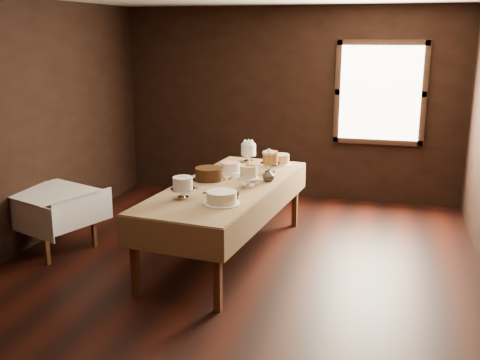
% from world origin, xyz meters
% --- Properties ---
extents(floor, '(5.00, 6.00, 0.01)m').
position_xyz_m(floor, '(0.00, 0.00, 0.00)').
color(floor, black).
rests_on(floor, ground).
extents(wall_back, '(5.00, 0.02, 2.80)m').
position_xyz_m(wall_back, '(0.00, 3.00, 1.40)').
color(wall_back, black).
rests_on(wall_back, ground).
extents(wall_front, '(5.00, 0.02, 2.80)m').
position_xyz_m(wall_front, '(0.00, -3.00, 1.40)').
color(wall_front, black).
rests_on(wall_front, ground).
extents(wall_left, '(0.02, 6.00, 2.80)m').
position_xyz_m(wall_left, '(-2.50, 0.00, 1.40)').
color(wall_left, black).
rests_on(wall_left, ground).
extents(window, '(1.10, 0.05, 1.30)m').
position_xyz_m(window, '(1.30, 2.94, 1.60)').
color(window, '#FFEABF').
rests_on(window, wall_back).
extents(display_table, '(1.33, 2.76, 0.83)m').
position_xyz_m(display_table, '(-0.21, 0.45, 0.76)').
color(display_table, '#442413').
rests_on(display_table, ground).
extents(side_table, '(1.06, 1.06, 0.69)m').
position_xyz_m(side_table, '(-2.20, 0.12, 0.61)').
color(side_table, '#442413').
rests_on(side_table, ground).
extents(cake_meringue, '(0.27, 0.27, 0.24)m').
position_xyz_m(cake_meringue, '(-0.26, 1.59, 0.93)').
color(cake_meringue, silver).
rests_on(cake_meringue, display_table).
extents(cake_speckled, '(0.30, 0.30, 0.13)m').
position_xyz_m(cake_speckled, '(0.17, 1.53, 0.89)').
color(cake_speckled, white).
rests_on(cake_speckled, display_table).
extents(cake_lattice, '(0.28, 0.28, 0.11)m').
position_xyz_m(cake_lattice, '(-0.32, 0.99, 0.87)').
color(cake_lattice, white).
rests_on(cake_lattice, display_table).
extents(cake_caramel, '(0.24, 0.24, 0.27)m').
position_xyz_m(cake_caramel, '(0.14, 1.07, 0.94)').
color(cake_caramel, silver).
rests_on(cake_caramel, display_table).
extents(cake_chocolate, '(0.37, 0.37, 0.14)m').
position_xyz_m(cake_chocolate, '(-0.45, 0.56, 0.89)').
color(cake_chocolate, silver).
rests_on(cake_chocolate, display_table).
extents(cake_flowers, '(0.26, 0.26, 0.24)m').
position_xyz_m(cake_flowers, '(0.04, 0.40, 0.93)').
color(cake_flowers, white).
rests_on(cake_flowers, display_table).
extents(cake_swirl, '(0.25, 0.25, 0.23)m').
position_xyz_m(cake_swirl, '(-0.48, -0.18, 0.93)').
color(cake_swirl, silver).
rests_on(cake_swirl, display_table).
extents(cake_cream, '(0.41, 0.41, 0.12)m').
position_xyz_m(cake_cream, '(-0.06, -0.26, 0.88)').
color(cake_cream, white).
rests_on(cake_cream, display_table).
extents(cake_server_a, '(0.23, 0.11, 0.01)m').
position_xyz_m(cake_server_a, '(-0.20, 0.10, 0.83)').
color(cake_server_a, silver).
rests_on(cake_server_a, display_table).
extents(cake_server_b, '(0.07, 0.24, 0.01)m').
position_xyz_m(cake_server_b, '(0.03, -0.00, 0.83)').
color(cake_server_b, silver).
rests_on(cake_server_b, display_table).
extents(cake_server_c, '(0.04, 0.24, 0.01)m').
position_xyz_m(cake_server_c, '(-0.23, 0.81, 0.83)').
color(cake_server_c, silver).
rests_on(cake_server_c, display_table).
extents(cake_server_d, '(0.18, 0.19, 0.01)m').
position_xyz_m(cake_server_d, '(0.12, 0.68, 0.83)').
color(cake_server_d, silver).
rests_on(cake_server_d, display_table).
extents(cake_server_e, '(0.24, 0.08, 0.01)m').
position_xyz_m(cake_server_e, '(-0.53, 0.21, 0.83)').
color(cake_server_e, silver).
rests_on(cake_server_e, display_table).
extents(flower_vase, '(0.16, 0.16, 0.14)m').
position_xyz_m(flower_vase, '(0.20, 0.68, 0.90)').
color(flower_vase, '#2D2823').
rests_on(flower_vase, display_table).
extents(flower_bouquet, '(0.14, 0.14, 0.20)m').
position_xyz_m(flower_bouquet, '(0.20, 0.68, 1.09)').
color(flower_bouquet, white).
rests_on(flower_bouquet, flower_vase).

